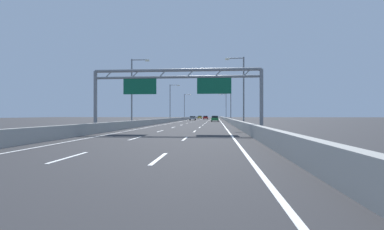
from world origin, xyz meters
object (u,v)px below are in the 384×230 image
(streetlamp_right_distant, at_px, (225,105))
(orange_car, at_px, (215,118))
(red_car, at_px, (206,117))
(silver_car, at_px, (193,118))
(streetlamp_right_mid, at_px, (242,87))
(streetlamp_left_distant, at_px, (185,105))
(streetlamp_left_far, at_px, (171,101))
(sign_gantry, at_px, (176,84))
(yellow_car, at_px, (200,117))
(streetlamp_left_mid, at_px, (133,88))
(streetlamp_right_far, at_px, (230,100))
(green_car, at_px, (215,119))

(streetlamp_right_distant, xyz_separation_m, orange_car, (-3.93, 6.36, -4.66))
(red_car, bearing_deg, silver_car, -99.74)
(streetlamp_right_mid, relative_size, streetlamp_left_distant, 1.00)
(silver_car, height_order, red_car, red_car)
(streetlamp_left_far, bearing_deg, streetlamp_left_distant, 90.00)
(streetlamp_right_mid, xyz_separation_m, red_car, (-7.59, 73.34, -4.65))
(sign_gantry, distance_m, yellow_car, 105.25)
(streetlamp_left_distant, relative_size, silver_car, 2.27)
(yellow_car, bearing_deg, streetlamp_left_distant, -97.16)
(sign_gantry, height_order, streetlamp_left_mid, streetlamp_left_mid)
(sign_gantry, height_order, streetlamp_left_distant, streetlamp_left_distant)
(streetlamp_left_far, height_order, silver_car, streetlamp_left_far)
(silver_car, bearing_deg, orange_car, 68.68)
(silver_car, bearing_deg, streetlamp_right_mid, -78.25)
(streetlamp_right_mid, distance_m, streetlamp_right_distant, 65.03)
(streetlamp_right_far, bearing_deg, streetlamp_left_distant, 114.66)
(orange_car, distance_m, yellow_car, 24.70)
(orange_car, bearing_deg, green_car, -89.72)
(orange_car, bearing_deg, sign_gantry, -92.48)
(red_car, bearing_deg, streetlamp_right_far, -79.47)
(streetlamp_right_distant, bearing_deg, streetlamp_right_mid, -90.00)
(streetlamp_right_distant, bearing_deg, orange_car, 121.70)
(green_car, distance_m, yellow_car, 61.24)
(streetlamp_left_mid, bearing_deg, silver_car, 85.83)
(streetlamp_left_distant, height_order, silver_car, streetlamp_left_distant)
(streetlamp_right_mid, distance_m, orange_car, 71.65)
(streetlamp_right_mid, relative_size, streetlamp_left_far, 1.00)
(silver_car, bearing_deg, streetlamp_right_far, -61.79)
(streetlamp_right_far, distance_m, streetlamp_left_distant, 35.78)
(streetlamp_right_far, height_order, green_car, streetlamp_right_far)
(streetlamp_left_far, height_order, green_car, streetlamp_left_far)
(sign_gantry, xyz_separation_m, red_car, (-0.13, 83.44, -4.10))
(streetlamp_right_distant, xyz_separation_m, green_car, (-3.74, -30.82, -4.63))
(sign_gantry, bearing_deg, streetlamp_left_far, 99.94)
(streetlamp_left_distant, height_order, streetlamp_right_distant, same)
(silver_car, bearing_deg, streetlamp_left_far, -100.66)
(streetlamp_left_mid, relative_size, red_car, 2.31)
(orange_car, bearing_deg, streetlamp_right_far, -84.23)
(streetlamp_right_far, xyz_separation_m, silver_car, (-11.05, 20.61, -4.70))
(streetlamp_left_far, relative_size, red_car, 2.31)
(streetlamp_right_distant, bearing_deg, red_car, 132.41)
(sign_gantry, xyz_separation_m, streetlamp_right_far, (7.46, 42.62, 0.55))
(streetlamp_left_distant, height_order, orange_car, streetlamp_left_distant)
(streetlamp_left_mid, height_order, orange_car, streetlamp_left_mid)
(silver_car, bearing_deg, sign_gantry, -86.75)
(streetlamp_right_far, bearing_deg, sign_gantry, -99.93)
(green_car, bearing_deg, orange_car, 90.28)
(streetlamp_right_mid, distance_m, yellow_car, 95.77)
(red_car, distance_m, orange_car, 4.15)
(sign_gantry, xyz_separation_m, streetlamp_right_mid, (7.46, 10.10, 0.55))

